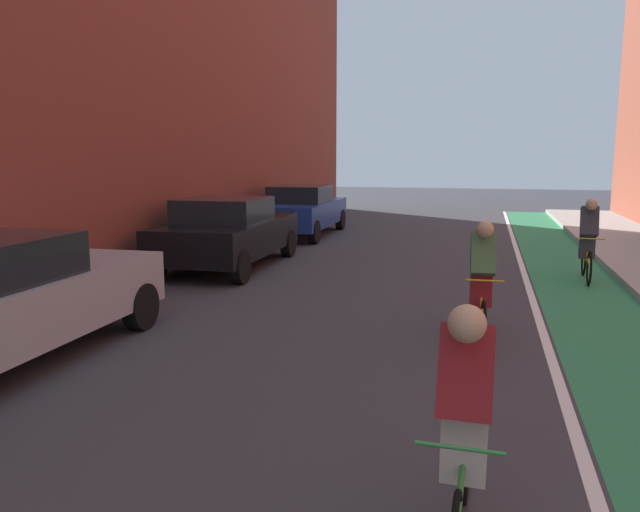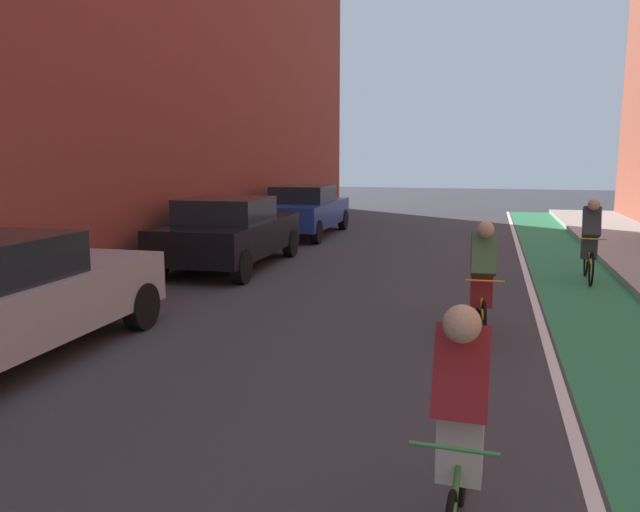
% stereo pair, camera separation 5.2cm
% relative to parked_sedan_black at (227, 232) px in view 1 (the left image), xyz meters
% --- Properties ---
extents(ground_plane, '(77.87, 77.87, 0.00)m').
position_rel_parked_sedan_black_xyz_m(ground_plane, '(3.44, -4.02, -0.79)').
color(ground_plane, '#38383D').
extents(bike_lane_paint, '(1.60, 35.39, 0.00)m').
position_rel_parked_sedan_black_xyz_m(bike_lane_paint, '(7.13, -2.02, -0.79)').
color(bike_lane_paint, '#2D8451').
rests_on(bike_lane_paint, ground).
extents(lane_divider_stripe, '(0.12, 35.39, 0.00)m').
position_rel_parked_sedan_black_xyz_m(lane_divider_stripe, '(6.23, -2.02, -0.78)').
color(lane_divider_stripe, white).
rests_on(lane_divider_stripe, ground).
extents(building_facade_left, '(4.15, 35.39, 10.25)m').
position_rel_parked_sedan_black_xyz_m(building_facade_left, '(-2.85, -2.04, 4.34)').
color(building_facade_left, brown).
rests_on(building_facade_left, ground).
extents(parked_sedan_black, '(2.10, 4.43, 1.53)m').
position_rel_parked_sedan_black_xyz_m(parked_sedan_black, '(0.00, 0.00, 0.00)').
color(parked_sedan_black, black).
rests_on(parked_sedan_black, ground).
extents(parked_sedan_blue, '(1.93, 4.61, 1.53)m').
position_rel_parked_sedan_black_xyz_m(parked_sedan_blue, '(-0.00, 5.64, -0.00)').
color(parked_sedan_blue, navy).
rests_on(parked_sedan_blue, ground).
extents(cyclist_mid, '(0.48, 1.68, 1.60)m').
position_rel_parked_sedan_black_xyz_m(cyclist_mid, '(5.31, -8.59, 0.02)').
color(cyclist_mid, black).
rests_on(cyclist_mid, ground).
extents(cyclist_trailing, '(0.48, 1.67, 1.59)m').
position_rel_parked_sedan_black_xyz_m(cyclist_trailing, '(5.38, -3.91, 0.02)').
color(cyclist_trailing, black).
rests_on(cyclist_trailing, ground).
extents(cyclist_far, '(0.48, 1.72, 1.62)m').
position_rel_parked_sedan_black_xyz_m(cyclist_far, '(7.34, 0.50, 0.06)').
color(cyclist_far, black).
rests_on(cyclist_far, ground).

